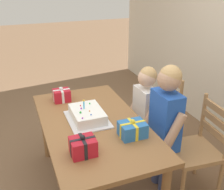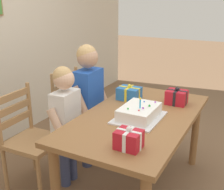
{
  "view_description": "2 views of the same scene",
  "coord_description": "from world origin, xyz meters",
  "views": [
    {
      "loc": [
        1.99,
        -0.59,
        1.93
      ],
      "look_at": [
        -0.12,
        0.23,
        0.91
      ],
      "focal_mm": 43.44,
      "sensor_mm": 36.0,
      "label": 1
    },
    {
      "loc": [
        -2.06,
        -0.85,
        1.67
      ],
      "look_at": [
        -0.11,
        0.19,
        0.92
      ],
      "focal_mm": 46.54,
      "sensor_mm": 36.0,
      "label": 2
    }
  ],
  "objects": [
    {
      "name": "child_younger",
      "position": [
        -0.17,
        0.61,
        0.68
      ],
      "size": [
        0.41,
        0.23,
        1.12
      ],
      "color": "#38426B",
      "rests_on": "ground"
    },
    {
      "name": "gift_box_corner_small",
      "position": [
        0.32,
        0.23,
        0.8
      ],
      "size": [
        0.17,
        0.21,
        0.15
      ],
      "color": "#286BB7",
      "rests_on": "dining_table"
    },
    {
      "name": "birthday_cake",
      "position": [
        -0.06,
        -0.03,
        0.79
      ],
      "size": [
        0.44,
        0.34,
        0.19
      ],
      "color": "silver",
      "rests_on": "dining_table"
    },
    {
      "name": "dining_table",
      "position": [
        0.0,
        0.0,
        0.64
      ],
      "size": [
        1.53,
        0.85,
        0.74
      ],
      "color": "olive",
      "rests_on": "ground"
    },
    {
      "name": "child_older",
      "position": [
        0.2,
        0.61,
        0.76
      ],
      "size": [
        0.45,
        0.25,
        1.25
      ],
      "color": "#38426B",
      "rests_on": "ground"
    },
    {
      "name": "ground_plane",
      "position": [
        0.0,
        0.0,
        0.0
      ],
      "size": [
        20.0,
        20.0,
        0.0
      ],
      "primitive_type": "plane",
      "color": "brown"
    },
    {
      "name": "chair_left",
      "position": [
        -0.36,
        0.88,
        0.47
      ],
      "size": [
        0.44,
        0.44,
        0.92
      ],
      "color": "#A87A4C",
      "rests_on": "ground"
    },
    {
      "name": "chair_right",
      "position": [
        0.36,
        0.88,
        0.47
      ],
      "size": [
        0.46,
        0.46,
        0.92
      ],
      "color": "#A87A4C",
      "rests_on": "ground"
    },
    {
      "name": "gift_box_red_large",
      "position": [
        -0.53,
        -0.16,
        0.8
      ],
      "size": [
        0.15,
        0.17,
        0.16
      ],
      "color": "red",
      "rests_on": "dining_table"
    },
    {
      "name": "gift_box_beside_cake",
      "position": [
        0.41,
        -0.2,
        0.8
      ],
      "size": [
        0.16,
        0.19,
        0.16
      ],
      "color": "red",
      "rests_on": "dining_table"
    }
  ]
}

